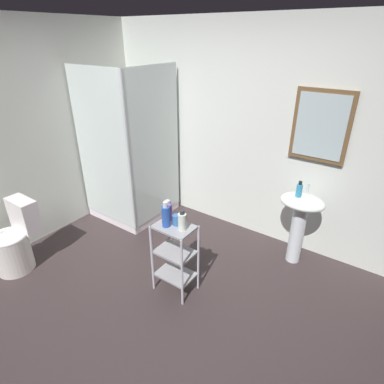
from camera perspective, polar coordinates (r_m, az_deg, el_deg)
ground_plane at (r=3.20m, az=-9.38°, el=-19.98°), size 4.20×4.20×0.02m
wall_back at (r=3.85m, az=8.95°, el=10.60°), size 4.20×0.14×2.50m
wall_left at (r=3.94m, az=-30.77°, el=7.48°), size 0.10×4.20×2.50m
shower_stall at (r=4.34m, az=-10.67°, el=1.14°), size 0.92×0.92×2.00m
pedestal_sink at (r=3.53m, az=18.93°, el=-4.06°), size 0.46×0.37×0.81m
sink_faucet at (r=3.51m, az=20.21°, el=0.72°), size 0.03×0.03×0.10m
toilet at (r=3.88m, az=-29.31°, el=-7.94°), size 0.37×0.49×0.76m
storage_cart at (r=3.05m, az=-3.10°, el=-10.99°), size 0.38×0.28×0.74m
hand_soap_bottle at (r=3.38m, az=18.82°, el=0.35°), size 0.06×0.06×0.17m
conditioner_bottle_purple at (r=2.94m, az=-4.40°, el=-3.42°), size 0.08×0.08×0.20m
shampoo_bottle_blue at (r=2.83m, az=-4.76°, el=-4.32°), size 0.07×0.07×0.25m
lotion_bottle_white at (r=2.79m, az=-1.79°, el=-5.30°), size 0.08×0.08×0.19m
rinse_cup at (r=2.87m, az=-2.87°, el=-5.09°), size 0.07×0.07×0.10m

